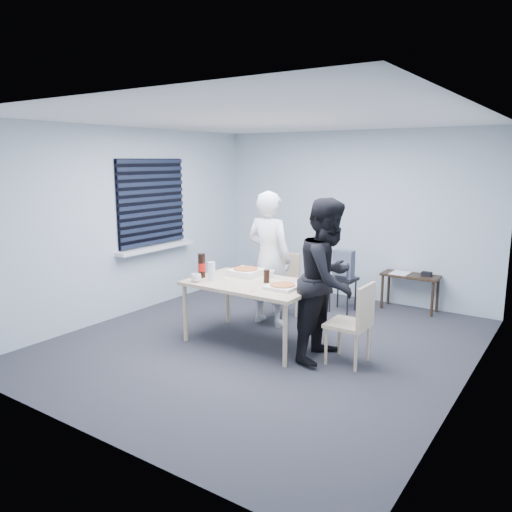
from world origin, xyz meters
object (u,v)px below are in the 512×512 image
Objects in this scene: side_table at (410,280)px; mug_a at (196,278)px; chair_far at (283,281)px; soda_bottle at (202,266)px; stool at (343,285)px; chair_right at (356,318)px; person_white at (269,258)px; backpack at (343,265)px; dining_table at (253,287)px; mug_b at (270,274)px; person_black at (328,280)px.

side_table is 6.52× the size of mug_a.
soda_bottle reaches higher than chair_far.
chair_right is at bearing -61.80° from stool.
stool is 1.67× the size of soda_bottle.
person_white reaches higher than backpack.
dining_table is 1.89× the size of side_table.
mug_b is (0.05, 0.32, 0.11)m from dining_table.
soda_bottle is (-0.44, -0.84, -0.00)m from person_white.
mug_b is at bearing -118.96° from side_table.
mug_a is at bearing -127.90° from backpack.
mug_a is at bearing -114.22° from stool.
dining_table is 0.34m from mug_b.
chair_right is (1.51, -1.01, 0.00)m from chair_far.
soda_bottle is (-1.94, -0.20, 0.37)m from chair_right.
backpack reaches higher than chair_far.
backpack is 1.34× the size of soda_bottle.
person_white is at bearing 62.31° from soda_bottle.
mug_b reaches higher than dining_table.
chair_far reaches higher than stool.
person_white is 4.43× the size of backpack.
chair_far is 0.50× the size of person_black.
person_black is (1.17, -0.99, 0.37)m from chair_far.
person_black is 1.62m from soda_bottle.
mug_b is 0.34× the size of soda_bottle.
side_table is 3.11m from soda_bottle.
chair_right is at bearing -12.11° from mug_b.
person_white reaches higher than soda_bottle.
person_white is at bearing 71.71° from mug_a.
chair_right is 2.29m from side_table.
mug_b is (0.27, -0.74, 0.27)m from chair_far.
person_black is at bearing 4.10° from dining_table.
soda_bottle is at bearing -118.81° from stool.
person_black is 4.43× the size of backpack.
person_black is 1.84m from stool.
person_white is at bearing -89.21° from chair_far.
chair_far is 1.49m from mug_a.
stool is 0.30m from backpack.
chair_right is at bearing 2.39° from dining_table.
stool is (0.60, 0.68, -0.13)m from chair_far.
person_white and person_black have the same top height.
chair_right is at bearing 5.76° from soda_bottle.
person_black is at bearing -15.67° from mug_b.
chair_right reaches higher than dining_table.
side_table is 0.99m from stool.
stool is 2.34m from mug_a.
side_table is at bearing 37.14° from stool.
soda_bottle is (-0.09, 0.22, 0.10)m from mug_a.
chair_right is 1.92m from stool.
mug_a is 1.23× the size of mug_b.
mug_a is at bearing -167.42° from chair_right.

